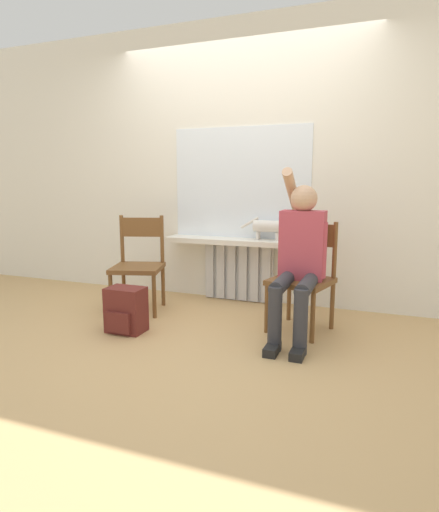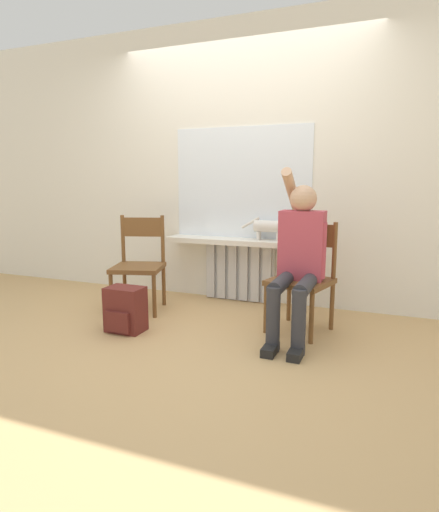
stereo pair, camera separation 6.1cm
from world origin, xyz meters
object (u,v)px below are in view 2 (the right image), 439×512
Objects in this scene: chair_right at (303,276)px; cat at (271,227)px; person at (299,254)px; chair_left at (139,263)px; backpack at (125,310)px.

chair_right is 1.80× the size of cat.
person reaches higher than cat.
chair_left is 2.43× the size of backpack.
cat is (-0.41, 0.72, 0.13)m from person.
chair_right reaches higher than backpack.
backpack is (-1.30, -0.56, -0.26)m from chair_right.
chair_left is at bearing 174.98° from person.
chair_left reaches higher than cat.
backpack is (0.22, -0.56, -0.26)m from chair_left.
chair_right reaches higher than cat.
backpack is (-1.29, -0.43, -0.46)m from person.
chair_left is 1.28m from cat.
chair_left is 0.67× the size of person.
person is (1.50, -0.13, 0.20)m from chair_left.
chair_right is at bearing -54.29° from cat.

